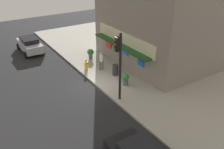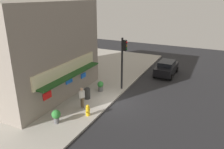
% 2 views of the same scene
% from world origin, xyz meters
% --- Properties ---
extents(ground_plane, '(48.85, 48.85, 0.00)m').
position_xyz_m(ground_plane, '(0.00, 0.00, 0.00)').
color(ground_plane, '#232326').
extents(sidewalk, '(32.57, 13.75, 0.15)m').
position_xyz_m(sidewalk, '(0.00, 6.87, 0.07)').
color(sidewalk, '#A39E93').
rests_on(sidewalk, ground_plane).
extents(corner_building, '(10.35, 10.16, 7.97)m').
position_xyz_m(corner_building, '(-1.28, 8.30, 4.13)').
color(corner_building, gray).
rests_on(corner_building, sidewalk).
extents(traffic_light, '(0.32, 0.58, 4.85)m').
position_xyz_m(traffic_light, '(2.69, 0.34, 3.27)').
color(traffic_light, black).
rests_on(traffic_light, sidewalk).
extents(fire_hydrant, '(0.54, 0.30, 0.87)m').
position_xyz_m(fire_hydrant, '(-2.98, 0.69, 0.57)').
color(fire_hydrant, gold).
rests_on(fire_hydrant, sidewalk).
extents(trash_can, '(0.51, 0.51, 0.94)m').
position_xyz_m(trash_can, '(-0.58, 2.23, 0.62)').
color(trash_can, '#2D2D2D').
rests_on(trash_can, sidewalk).
extents(pedestrian, '(0.52, 0.41, 1.68)m').
position_xyz_m(pedestrian, '(-2.10, 1.74, 1.06)').
color(pedestrian, brown).
rests_on(pedestrian, sidewalk).
extents(potted_plant_by_doorway, '(0.62, 0.62, 0.99)m').
position_xyz_m(potted_plant_by_doorway, '(-4.80, 2.11, 0.73)').
color(potted_plant_by_doorway, '#59595B').
rests_on(potted_plant_by_doorway, sidewalk).
extents(potted_plant_by_window, '(0.56, 0.56, 0.96)m').
position_xyz_m(potted_plant_by_window, '(1.27, 1.96, 0.69)').
color(potted_plant_by_window, '#59595B').
rests_on(potted_plant_by_window, sidewalk).
extents(parked_car_black, '(4.22, 2.14, 1.61)m').
position_xyz_m(parked_car_black, '(8.75, -2.40, 0.84)').
color(parked_car_black, black).
rests_on(parked_car_black, ground_plane).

